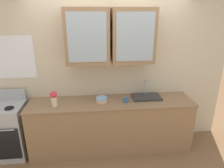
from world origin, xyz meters
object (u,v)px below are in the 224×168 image
object	(u,v)px
stove_range	(8,130)
vase	(54,98)
sink_faucet	(146,96)
cup_near_sink	(126,100)
bowl_stack	(101,100)

from	to	relation	value
stove_range	vase	bearing A→B (deg)	-6.78
stove_range	sink_faucet	world-z (taller)	sink_faucet
vase	cup_near_sink	xyz separation A→B (m)	(1.12, 0.05, -0.09)
sink_faucet	bowl_stack	size ratio (longest dim) A/B	2.47
stove_range	bowl_stack	world-z (taller)	stove_range
vase	cup_near_sink	world-z (taller)	vase
bowl_stack	cup_near_sink	world-z (taller)	cup_near_sink
stove_range	cup_near_sink	xyz separation A→B (m)	(1.92, -0.05, 0.48)
sink_faucet	vase	world-z (taller)	sink_faucet
stove_range	sink_faucet	size ratio (longest dim) A/B	2.24
vase	bowl_stack	bearing A→B (deg)	7.51
stove_range	vase	xyz separation A→B (m)	(0.80, -0.10, 0.57)
stove_range	cup_near_sink	bearing A→B (deg)	-1.46
sink_faucet	cup_near_sink	distance (m)	0.40
sink_faucet	vase	xyz separation A→B (m)	(-1.49, -0.19, 0.12)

